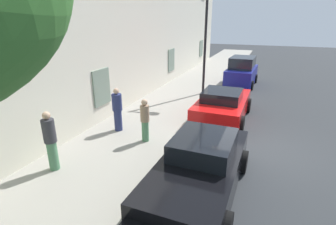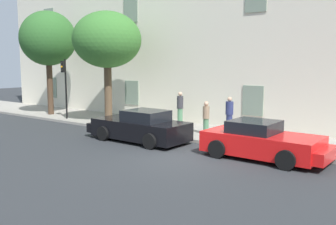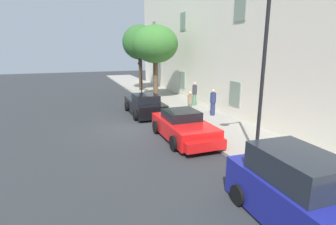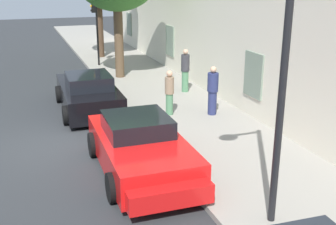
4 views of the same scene
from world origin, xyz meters
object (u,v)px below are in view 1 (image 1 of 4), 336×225
sportscar_yellow_flank (223,104)px  pedestrian_strolling (145,120)px  pedestrian_bystander (51,141)px  hatchback_parked (242,73)px  street_lamp (214,16)px  sportscar_red_lead (198,173)px  pedestrian_admiring (117,109)px

sportscar_yellow_flank → pedestrian_strolling: pedestrian_strolling is taller
pedestrian_strolling → pedestrian_bystander: size_ratio=0.88×
hatchback_parked → street_lamp: street_lamp is taller
sportscar_red_lead → street_lamp: street_lamp is taller
sportscar_red_lead → street_lamp: 9.93m
sportscar_yellow_flank → pedestrian_strolling: 4.36m
sportscar_yellow_flank → hatchback_parked: 6.67m
sportscar_yellow_flank → pedestrian_admiring: size_ratio=2.70×
sportscar_yellow_flank → pedestrian_strolling: bearing=151.3°
hatchback_parked → pedestrian_admiring: size_ratio=2.20×
street_lamp → sportscar_yellow_flank: bearing=-156.9°
street_lamp → pedestrian_admiring: street_lamp is taller
hatchback_parked → pedestrian_strolling: bearing=168.6°
pedestrian_strolling → pedestrian_bystander: bearing=148.1°
street_lamp → pedestrian_admiring: size_ratio=3.71×
street_lamp → pedestrian_bystander: size_ratio=3.54×
pedestrian_strolling → sportscar_yellow_flank: bearing=-28.7°
sportscar_red_lead → sportscar_yellow_flank: (5.89, 0.40, -0.00)m
sportscar_red_lead → pedestrian_strolling: size_ratio=3.13×
sportscar_yellow_flank → pedestrian_admiring: (-3.34, 3.50, 0.39)m
pedestrian_admiring → pedestrian_bystander: bearing=175.7°
pedestrian_strolling → pedestrian_admiring: bearing=71.4°
hatchback_parked → pedestrian_bystander: 13.66m
pedestrian_bystander → pedestrian_strolling: bearing=-31.9°
hatchback_parked → pedestrian_admiring: bearing=160.6°
sportscar_red_lead → hatchback_parked: hatchback_parked is taller
sportscar_red_lead → hatchback_parked: bearing=1.7°
sportscar_red_lead → pedestrian_admiring: size_ratio=2.88×
street_lamp → pedestrian_bystander: bearing=165.9°
sportscar_red_lead → pedestrian_admiring: pedestrian_admiring is taller
pedestrian_strolling → pedestrian_bystander: (-2.64, 1.65, 0.11)m
pedestrian_strolling → pedestrian_bystander: pedestrian_bystander is taller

